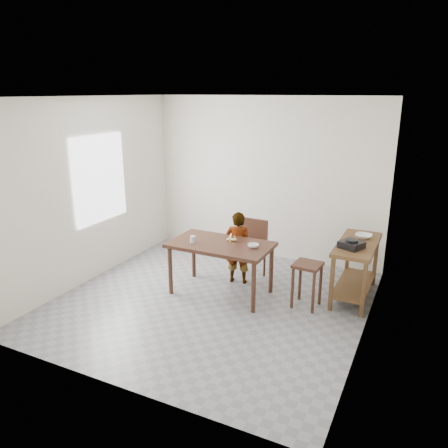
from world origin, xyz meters
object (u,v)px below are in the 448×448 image
at_px(dining_table, 221,268).
at_px(dining_chair, 249,251).
at_px(stool, 307,285).
at_px(prep_counter, 355,270).
at_px(child, 238,248).

relative_size(dining_table, dining_chair, 1.55).
bearing_deg(dining_chair, stool, -23.79).
relative_size(prep_counter, child, 1.10).
bearing_deg(prep_counter, child, -171.41).
xyz_separation_m(dining_table, prep_counter, (1.72, 0.70, 0.03)).
distance_m(dining_table, dining_chair, 0.66).
bearing_deg(dining_chair, prep_counter, 4.20).
height_order(child, dining_chair, child).
bearing_deg(child, dining_chair, -127.69).
bearing_deg(stool, child, 164.55).
bearing_deg(prep_counter, stool, -132.66).
height_order(dining_table, child, child).
height_order(child, stool, child).
height_order(dining_table, prep_counter, prep_counter).
height_order(dining_chair, stool, dining_chair).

